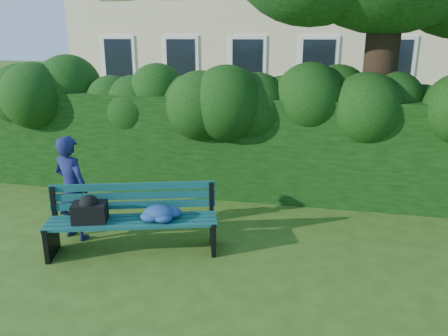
# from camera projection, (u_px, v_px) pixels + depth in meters

# --- Properties ---
(ground) EXTENTS (80.00, 80.00, 0.00)m
(ground) POSITION_uv_depth(u_px,v_px,m) (215.00, 245.00, 6.09)
(ground) COLOR #365318
(ground) RESTS_ON ground
(hedge) EXTENTS (10.00, 1.00, 1.80)m
(hedge) POSITION_uv_depth(u_px,v_px,m) (243.00, 145.00, 7.88)
(hedge) COLOR black
(hedge) RESTS_ON ground
(park_bench) EXTENTS (2.29, 1.18, 0.89)m
(park_bench) POSITION_uv_depth(u_px,v_px,m) (130.00, 216.00, 5.79)
(park_bench) COLOR #0E4649
(park_bench) RESTS_ON ground
(man_reading) EXTENTS (0.63, 0.49, 1.51)m
(man_reading) POSITION_uv_depth(u_px,v_px,m) (72.00, 188.00, 6.12)
(man_reading) COLOR #161D4F
(man_reading) RESTS_ON ground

